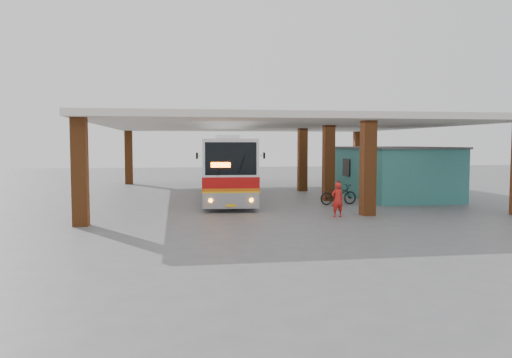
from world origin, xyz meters
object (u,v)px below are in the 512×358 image
at_px(coach_bus, 227,167).
at_px(motorcycle, 338,195).
at_px(red_chair, 337,188).
at_px(pedestrian, 337,200).

xyz_separation_m(coach_bus, motorcycle, (5.66, -3.97, -1.33)).
bearing_deg(red_chair, pedestrian, -107.54).
xyz_separation_m(coach_bus, red_chair, (7.54, 1.93, -1.49)).
xyz_separation_m(motorcycle, red_chair, (1.88, 5.90, -0.16)).
bearing_deg(pedestrian, motorcycle, -118.13).
relative_size(motorcycle, pedestrian, 1.34).
bearing_deg(red_chair, coach_bus, -164.93).
distance_m(coach_bus, red_chair, 7.93).
bearing_deg(motorcycle, coach_bus, 47.56).
relative_size(coach_bus, pedestrian, 8.38).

